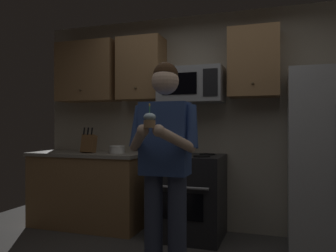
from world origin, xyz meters
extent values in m
cube|color=#B7AD99|center=(0.00, 1.75, 1.30)|extent=(4.40, 0.10, 2.60)
cube|color=black|center=(-0.15, 1.36, 0.46)|extent=(0.76, 0.66, 0.92)
cube|color=black|center=(-0.15, 1.02, 0.42)|extent=(0.48, 0.01, 0.28)
cylinder|color=#99999E|center=(-0.15, 1.00, 0.62)|extent=(0.60, 0.03, 0.03)
cylinder|color=black|center=(-0.33, 1.22, 0.93)|extent=(0.18, 0.18, 0.01)
cylinder|color=black|center=(0.03, 1.22, 0.93)|extent=(0.18, 0.18, 0.01)
cylinder|color=black|center=(-0.33, 1.50, 0.93)|extent=(0.18, 0.18, 0.01)
cylinder|color=black|center=(0.03, 1.50, 0.93)|extent=(0.18, 0.18, 0.01)
cube|color=#9EA0A5|center=(-0.15, 1.48, 1.72)|extent=(0.74, 0.40, 0.40)
cube|color=black|center=(-0.24, 1.28, 1.72)|extent=(0.40, 0.01, 0.24)
cube|color=black|center=(0.11, 1.28, 1.72)|extent=(0.16, 0.01, 0.30)
cube|color=#9E7247|center=(-1.55, 1.53, 1.95)|extent=(0.80, 0.34, 0.76)
sphere|color=brown|center=(-1.55, 1.35, 1.70)|extent=(0.03, 0.03, 0.03)
cube|color=#9E7247|center=(-0.80, 1.53, 1.95)|extent=(0.55, 0.34, 0.76)
sphere|color=brown|center=(-0.80, 1.35, 1.70)|extent=(0.03, 0.03, 0.03)
cube|color=#9E7247|center=(0.55, 1.53, 1.95)|extent=(0.55, 0.34, 0.76)
sphere|color=brown|center=(0.55, 1.35, 1.70)|extent=(0.03, 0.03, 0.03)
cube|color=#9E7247|center=(-1.45, 1.38, 0.44)|extent=(1.40, 0.62, 0.88)
cube|color=gray|center=(-1.45, 1.38, 0.90)|extent=(1.44, 0.66, 0.04)
cube|color=brown|center=(-1.42, 1.33, 1.03)|extent=(0.16, 0.15, 0.24)
cylinder|color=black|center=(-1.47, 1.31, 1.19)|extent=(0.02, 0.04, 0.09)
cylinder|color=black|center=(-1.42, 1.31, 1.19)|extent=(0.02, 0.04, 0.09)
cylinder|color=black|center=(-1.36, 1.31, 1.19)|extent=(0.02, 0.04, 0.09)
cylinder|color=white|center=(-1.05, 1.37, 0.96)|extent=(0.19, 0.19, 0.08)
torus|color=white|center=(-1.05, 1.37, 1.00)|extent=(0.19, 0.19, 0.01)
cylinder|color=#383F59|center=(-0.15, 0.24, 0.43)|extent=(0.15, 0.15, 0.86)
cylinder|color=#383F59|center=(0.05, 0.24, 0.43)|extent=(0.15, 0.15, 0.86)
cube|color=#334C8C|center=(-0.05, 0.24, 1.15)|extent=(0.38, 0.22, 0.58)
sphere|color=beige|center=(-0.05, 0.24, 1.61)|extent=(0.22, 0.22, 0.22)
sphere|color=#382314|center=(-0.05, 0.25, 1.66)|extent=(0.20, 0.20, 0.20)
cylinder|color=#334C8C|center=(-0.27, 0.21, 1.25)|extent=(0.15, 0.18, 0.35)
cylinder|color=beige|center=(-0.20, 0.05, 1.15)|extent=(0.26, 0.33, 0.21)
sphere|color=beige|center=(-0.11, -0.08, 1.22)|extent=(0.09, 0.09, 0.09)
cylinder|color=#334C8C|center=(0.18, 0.21, 1.25)|extent=(0.15, 0.18, 0.35)
cylinder|color=beige|center=(0.10, 0.05, 1.15)|extent=(0.26, 0.33, 0.21)
sphere|color=beige|center=(0.01, -0.08, 1.22)|extent=(0.09, 0.09, 0.09)
cylinder|color=#A87F56|center=(-0.05, -0.10, 1.26)|extent=(0.08, 0.08, 0.06)
ellipsoid|color=silver|center=(-0.05, -0.10, 1.31)|extent=(0.09, 0.09, 0.06)
cylinder|color=#4CBF66|center=(-0.05, -0.10, 1.36)|extent=(0.01, 0.01, 0.06)
ellipsoid|color=#FFD159|center=(-0.05, -0.10, 1.40)|extent=(0.01, 0.01, 0.02)
camera|label=1|loc=(0.83, -2.34, 1.25)|focal=36.36mm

